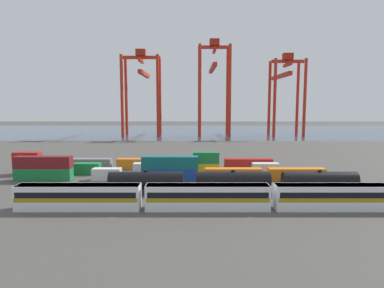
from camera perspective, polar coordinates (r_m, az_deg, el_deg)
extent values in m
plane|color=#4C4944|center=(114.45, -0.44, -1.45)|extent=(420.00, 420.00, 0.00)
cube|color=#384C60|center=(205.59, -0.27, 2.19)|extent=(400.00, 110.00, 0.01)
cube|color=silver|center=(55.76, -18.68, -8.51)|extent=(19.12, 3.10, 3.90)
cube|color=#9E8414|center=(55.79, -18.68, -8.61)|extent=(18.74, 3.14, 0.64)
cube|color=black|center=(55.59, -18.71, -7.84)|extent=(18.36, 3.13, 0.90)
cube|color=slate|center=(55.34, -18.75, -6.74)|extent=(18.93, 2.85, 0.36)
cube|color=silver|center=(52.96, 2.58, -8.97)|extent=(19.12, 3.10, 3.90)
cube|color=#9E8414|center=(52.99, 2.58, -9.07)|extent=(18.74, 3.14, 0.64)
cube|color=black|center=(52.78, 2.59, -8.25)|extent=(18.36, 3.13, 0.90)
cube|color=slate|center=(52.51, 2.59, -7.11)|extent=(18.93, 2.85, 0.36)
cube|color=silver|center=(57.46, 23.18, -8.26)|extent=(19.12, 3.10, 3.90)
cube|color=#9E8414|center=(57.49, 23.17, -8.35)|extent=(18.74, 3.14, 0.64)
cube|color=black|center=(57.30, 23.21, -7.60)|extent=(18.36, 3.13, 0.90)
cube|color=slate|center=(57.05, 23.26, -6.54)|extent=(18.93, 2.85, 0.36)
cube|color=#232326|center=(62.94, -7.79, -7.80)|extent=(13.51, 2.50, 1.10)
cylinder|color=black|center=(62.46, -7.82, -6.00)|extent=(13.51, 2.96, 2.96)
cylinder|color=black|center=(62.12, -7.85, -4.50)|extent=(0.70, 0.70, 0.36)
cube|color=#232326|center=(62.82, 6.86, -7.81)|extent=(13.51, 2.50, 1.10)
cylinder|color=black|center=(62.35, 6.89, -6.01)|extent=(13.51, 2.96, 2.96)
cylinder|color=black|center=(62.00, 6.91, -4.51)|extent=(0.70, 0.70, 0.36)
cube|color=#232326|center=(66.61, 20.67, -7.36)|extent=(13.51, 2.50, 1.10)
cylinder|color=black|center=(66.16, 20.75, -5.66)|extent=(13.51, 2.96, 2.96)
cylinder|color=black|center=(65.84, 20.81, -4.25)|extent=(0.70, 0.70, 0.36)
cube|color=#197538|center=(79.52, -23.86, -4.71)|extent=(12.10, 2.44, 2.60)
cube|color=maroon|center=(79.07, -23.95, -2.86)|extent=(12.10, 2.44, 2.60)
cube|color=silver|center=(75.08, -14.26, -4.98)|extent=(6.04, 2.44, 2.60)
cube|color=#1C4299|center=(72.95, -3.79, -5.13)|extent=(12.10, 2.44, 2.60)
cube|color=#146066|center=(72.47, -3.80, -3.12)|extent=(12.10, 2.44, 2.60)
cube|color=orange|center=(73.34, 6.94, -5.10)|extent=(12.10, 2.44, 2.60)
cube|color=orange|center=(76.20, 17.21, -4.91)|extent=(12.10, 2.44, 2.60)
cube|color=orange|center=(88.06, -26.09, -3.75)|extent=(6.04, 2.44, 2.60)
cube|color=#AD211C|center=(87.65, -26.18, -2.08)|extent=(6.04, 2.44, 2.60)
cube|color=#197538|center=(82.90, -17.37, -3.99)|extent=(6.04, 2.44, 2.60)
cube|color=silver|center=(79.87, -7.75, -4.14)|extent=(6.04, 2.44, 2.60)
cube|color=gold|center=(79.23, 2.33, -4.17)|extent=(6.04, 2.44, 2.60)
cube|color=#197538|center=(78.78, 2.34, -2.31)|extent=(6.04, 2.44, 2.60)
cube|color=silver|center=(81.01, 12.26, -4.08)|extent=(6.04, 2.44, 2.60)
cube|color=slate|center=(89.56, -17.31, -3.20)|extent=(12.10, 2.44, 2.60)
cube|color=orange|center=(86.50, -8.65, -3.32)|extent=(12.10, 2.44, 2.60)
cube|color=#146066|center=(85.54, 0.42, -3.35)|extent=(12.10, 2.44, 2.60)
cube|color=#AD211C|center=(86.73, 9.47, -3.31)|extent=(12.10, 2.44, 2.60)
cylinder|color=red|center=(171.38, -11.82, 7.92)|extent=(1.50, 1.50, 40.55)
cylinder|color=red|center=(168.69, -5.85, 8.05)|extent=(1.50, 1.50, 40.55)
cylinder|color=red|center=(181.89, -11.13, 7.86)|extent=(1.50, 1.50, 40.55)
cylinder|color=red|center=(179.36, -5.50, 7.97)|extent=(1.50, 1.50, 40.55)
cube|color=red|center=(176.63, -8.71, 14.29)|extent=(19.35, 1.20, 1.60)
cube|color=red|center=(176.42, -8.70, 13.77)|extent=(1.20, 12.33, 1.60)
cube|color=red|center=(187.12, -8.13, 11.64)|extent=(2.00, 32.76, 2.00)
cube|color=maroon|center=(176.97, -8.72, 15.06)|extent=(4.80, 4.00, 3.20)
cylinder|color=red|center=(168.01, 1.28, 8.94)|extent=(1.50, 1.50, 45.56)
cylinder|color=red|center=(169.00, 6.36, 8.89)|extent=(1.50, 1.50, 45.56)
cylinder|color=red|center=(178.63, 1.20, 8.81)|extent=(1.50, 1.50, 45.56)
cylinder|color=red|center=(179.56, 5.98, 8.77)|extent=(1.50, 1.50, 45.56)
cube|color=red|center=(175.85, 3.77, 16.03)|extent=(16.38, 1.20, 1.60)
cube|color=red|center=(175.59, 3.76, 15.52)|extent=(1.20, 12.23, 1.60)
cube|color=red|center=(188.95, 3.45, 12.66)|extent=(2.00, 41.25, 2.00)
cube|color=maroon|center=(176.25, 3.77, 16.80)|extent=(4.80, 4.00, 3.20)
cylinder|color=red|center=(172.34, 13.78, 7.54)|extent=(1.50, 1.50, 38.60)
cylinder|color=red|center=(176.45, 18.51, 7.37)|extent=(1.50, 1.50, 38.60)
cylinder|color=red|center=(183.53, 12.92, 7.50)|extent=(1.50, 1.50, 38.60)
cylinder|color=red|center=(187.40, 17.39, 7.35)|extent=(1.50, 1.50, 38.60)
cube|color=red|center=(181.04, 15.85, 13.31)|extent=(16.45, 1.20, 1.60)
cube|color=red|center=(180.86, 15.83, 12.80)|extent=(1.20, 13.10, 1.60)
cube|color=red|center=(193.07, 14.71, 11.05)|extent=(2.00, 37.60, 2.00)
cube|color=maroon|center=(181.34, 15.87, 14.06)|extent=(4.80, 4.00, 3.20)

